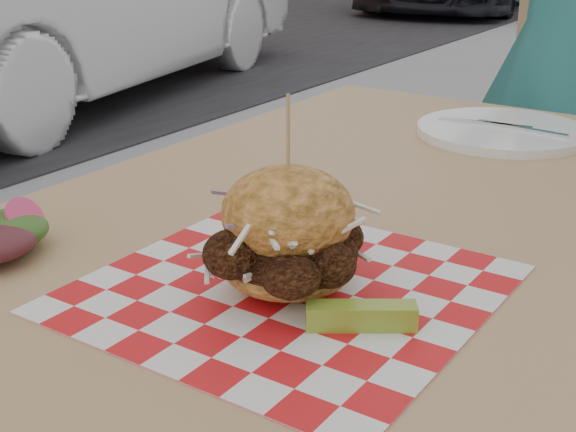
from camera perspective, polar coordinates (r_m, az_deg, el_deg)
diner at (r=1.94m, az=19.75°, el=10.35°), size 0.60×0.43×1.54m
patio_table at (r=1.01m, az=6.82°, el=-3.60°), size 0.80×1.20×0.75m
paper_liner at (r=0.77m, az=-0.00°, el=-5.17°), size 0.36×0.36×0.00m
sandwich at (r=0.74m, az=-0.00°, el=-1.53°), size 0.16×0.16×0.19m
pickle_spear at (r=0.69m, az=5.23°, el=-7.09°), size 0.09×0.07×0.02m
side_salad at (r=0.90m, az=-19.63°, el=-1.37°), size 0.13×0.14×0.05m
place_setting at (r=1.33m, az=15.01°, el=5.86°), size 0.27×0.27×0.02m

